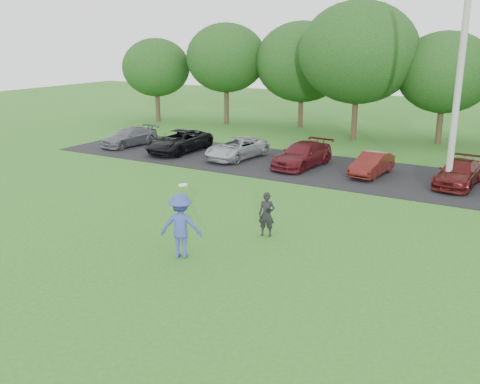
# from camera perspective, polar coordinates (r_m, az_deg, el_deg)

# --- Properties ---
(ground) EXTENTS (100.00, 100.00, 0.00)m
(ground) POSITION_cam_1_polar(r_m,az_deg,el_deg) (16.02, -6.35, -7.51)
(ground) COLOR #2C681D
(ground) RESTS_ON ground
(parking_lot) EXTENTS (32.00, 6.50, 0.03)m
(parking_lot) POSITION_cam_1_polar(r_m,az_deg,el_deg) (27.02, 10.18, 2.25)
(parking_lot) COLOR black
(parking_lot) RESTS_ON ground
(utility_pole) EXTENTS (0.28, 0.28, 10.35)m
(utility_pole) POSITION_cam_1_polar(r_m,az_deg,el_deg) (24.46, 22.46, 12.12)
(utility_pole) COLOR #A6A6A1
(utility_pole) RESTS_ON ground
(frisbee_player) EXTENTS (1.46, 1.18, 2.33)m
(frisbee_player) POSITION_cam_1_polar(r_m,az_deg,el_deg) (16.10, -6.32, -3.59)
(frisbee_player) COLOR #36449A
(frisbee_player) RESTS_ON ground
(camera_bystander) EXTENTS (0.62, 0.48, 1.51)m
(camera_bystander) POSITION_cam_1_polar(r_m,az_deg,el_deg) (17.75, 2.87, -2.41)
(camera_bystander) COLOR black
(camera_bystander) RESTS_ON ground
(parked_cars) EXTENTS (28.60, 4.72, 1.24)m
(parked_cars) POSITION_cam_1_polar(r_m,az_deg,el_deg) (26.80, 9.95, 3.47)
(parked_cars) COLOR #5B5D63
(parked_cars) RESTS_ON parking_lot
(tree_row) EXTENTS (42.39, 9.85, 8.64)m
(tree_row) POSITION_cam_1_polar(r_m,az_deg,el_deg) (35.28, 18.62, 12.95)
(tree_row) COLOR #38281C
(tree_row) RESTS_ON ground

